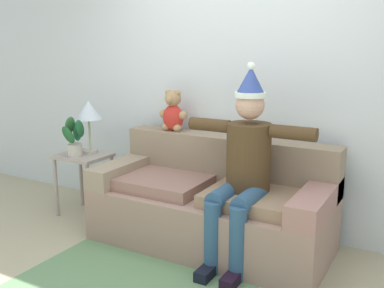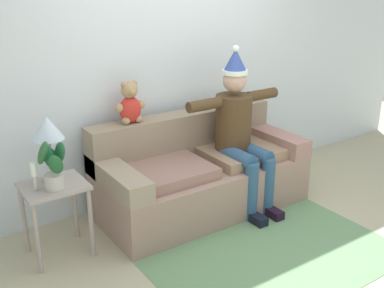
{
  "view_description": "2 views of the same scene",
  "coord_description": "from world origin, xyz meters",
  "px_view_note": "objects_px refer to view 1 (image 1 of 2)",
  "views": [
    {
      "loc": [
        1.58,
        -2.11,
        1.64
      ],
      "look_at": [
        -0.1,
        0.84,
        0.88
      ],
      "focal_mm": 41.36,
      "sensor_mm": 36.0,
      "label": 1
    },
    {
      "loc": [
        -2.31,
        -2.26,
        2.09
      ],
      "look_at": [
        -0.19,
        0.88,
        0.72
      ],
      "focal_mm": 43.17,
      "sensor_mm": 36.0,
      "label": 2
    }
  ],
  "objects_px": {
    "couch": "(213,204)",
    "teddy_bear": "(173,112)",
    "table_lamp": "(89,113)",
    "potted_plant": "(74,137)",
    "candle_tall": "(70,140)",
    "side_table": "(84,166)",
    "person_seated": "(244,164)"
  },
  "relations": [
    {
      "from": "potted_plant",
      "to": "couch",
      "type": "bearing_deg",
      "value": 5.72
    },
    {
      "from": "potted_plant",
      "to": "table_lamp",
      "type": "bearing_deg",
      "value": 77.48
    },
    {
      "from": "table_lamp",
      "to": "side_table",
      "type": "bearing_deg",
      "value": -108.16
    },
    {
      "from": "teddy_bear",
      "to": "table_lamp",
      "type": "distance_m",
      "value": 0.84
    },
    {
      "from": "teddy_bear",
      "to": "potted_plant",
      "type": "xyz_separation_m",
      "value": [
        -0.85,
        -0.41,
        -0.25
      ]
    },
    {
      "from": "table_lamp",
      "to": "teddy_bear",
      "type": "bearing_deg",
      "value": 16.4
    },
    {
      "from": "couch",
      "to": "person_seated",
      "type": "xyz_separation_m",
      "value": [
        0.34,
        -0.17,
        0.43
      ]
    },
    {
      "from": "couch",
      "to": "table_lamp",
      "type": "relative_size",
      "value": 3.78
    },
    {
      "from": "couch",
      "to": "potted_plant",
      "type": "distance_m",
      "value": 1.48
    },
    {
      "from": "side_table",
      "to": "table_lamp",
      "type": "distance_m",
      "value": 0.53
    },
    {
      "from": "teddy_bear",
      "to": "side_table",
      "type": "xyz_separation_m",
      "value": [
        -0.84,
        -0.32,
        -0.55
      ]
    },
    {
      "from": "potted_plant",
      "to": "candle_tall",
      "type": "height_order",
      "value": "potted_plant"
    },
    {
      "from": "couch",
      "to": "person_seated",
      "type": "distance_m",
      "value": 0.57
    },
    {
      "from": "couch",
      "to": "teddy_bear",
      "type": "distance_m",
      "value": 0.93
    },
    {
      "from": "couch",
      "to": "candle_tall",
      "type": "distance_m",
      "value": 1.58
    },
    {
      "from": "table_lamp",
      "to": "potted_plant",
      "type": "relative_size",
      "value": 1.31
    },
    {
      "from": "table_lamp",
      "to": "candle_tall",
      "type": "relative_size",
      "value": 2.43
    },
    {
      "from": "side_table",
      "to": "table_lamp",
      "type": "xyz_separation_m",
      "value": [
        0.03,
        0.08,
        0.52
      ]
    },
    {
      "from": "teddy_bear",
      "to": "table_lamp",
      "type": "height_order",
      "value": "teddy_bear"
    },
    {
      "from": "side_table",
      "to": "candle_tall",
      "type": "height_order",
      "value": "candle_tall"
    },
    {
      "from": "person_seated",
      "to": "table_lamp",
      "type": "height_order",
      "value": "person_seated"
    },
    {
      "from": "side_table",
      "to": "candle_tall",
      "type": "relative_size",
      "value": 2.86
    },
    {
      "from": "couch",
      "to": "teddy_bear",
      "type": "height_order",
      "value": "teddy_bear"
    },
    {
      "from": "potted_plant",
      "to": "candle_tall",
      "type": "xyz_separation_m",
      "value": [
        -0.12,
        0.07,
        -0.05
      ]
    },
    {
      "from": "candle_tall",
      "to": "table_lamp",
      "type": "bearing_deg",
      "value": 32.28
    },
    {
      "from": "teddy_bear",
      "to": "table_lamp",
      "type": "bearing_deg",
      "value": -163.6
    },
    {
      "from": "potted_plant",
      "to": "candle_tall",
      "type": "relative_size",
      "value": 1.85
    },
    {
      "from": "couch",
      "to": "table_lamp",
      "type": "bearing_deg",
      "value": 178.7
    },
    {
      "from": "table_lamp",
      "to": "couch",
      "type": "bearing_deg",
      "value": -1.3
    },
    {
      "from": "person_seated",
      "to": "teddy_bear",
      "type": "distance_m",
      "value": 1.03
    },
    {
      "from": "teddy_bear",
      "to": "potted_plant",
      "type": "distance_m",
      "value": 0.97
    },
    {
      "from": "person_seated",
      "to": "potted_plant",
      "type": "relative_size",
      "value": 3.88
    }
  ]
}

